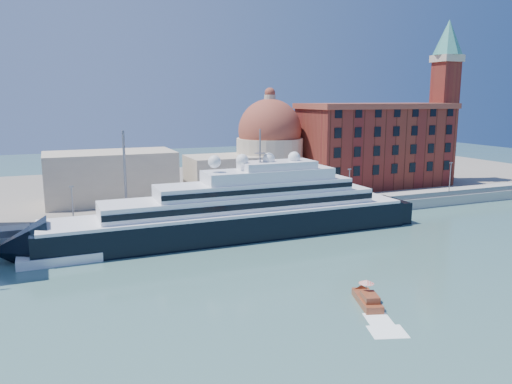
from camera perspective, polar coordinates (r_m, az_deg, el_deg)
name	(u,v)px	position (r m, az deg, el deg)	size (l,w,h in m)	color
ground	(293,274)	(77.79, 4.26, -9.30)	(400.00, 400.00, 0.00)	#3A6462
quay	(222,218)	(107.57, -3.94, -2.97)	(180.00, 10.00, 2.50)	gray
land	(176,188)	(146.27, -9.11, 0.45)	(260.00, 72.00, 2.00)	slate
quay_fence	(229,214)	(103.01, -3.14, -2.51)	(180.00, 0.10, 1.20)	slate
superyacht	(223,217)	(95.66, -3.83, -2.88)	(81.21, 11.26, 24.27)	black
service_barge	(62,258)	(88.29, -21.29, -7.00)	(13.15, 4.52, 2.95)	white
water_taxi	(368,299)	(68.03, 12.64, -11.83)	(4.31, 7.24, 3.26)	maroon
warehouse	(375,144)	(145.47, 13.45, 5.32)	(43.00, 19.00, 23.25)	maroon
campanile	(445,91)	(160.24, 20.78, 10.75)	(8.40, 8.40, 47.00)	maroon
church	(215,160)	(130.04, -4.69, 3.70)	(66.00, 18.00, 25.50)	beige
lamp_posts	(164,184)	(100.94, -10.51, 0.95)	(120.80, 2.40, 18.00)	slate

